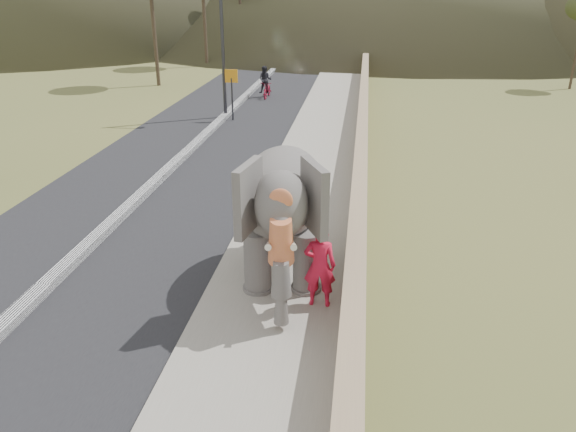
{
  "coord_description": "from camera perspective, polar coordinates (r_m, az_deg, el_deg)",
  "views": [
    {
      "loc": [
        1.63,
        -9.36,
        6.27
      ],
      "look_at": [
        0.2,
        1.33,
        1.7
      ],
      "focal_mm": 35.0,
      "sensor_mm": 36.0,
      "label": 1
    }
  ],
  "objects": [
    {
      "name": "signboard",
      "position": [
        27.03,
        -5.74,
        13.01
      ],
      "size": [
        0.6,
        0.08,
        2.4
      ],
      "color": "#2D2D33",
      "rests_on": "ground"
    },
    {
      "name": "road",
      "position": [
        21.4,
        -10.83,
        5.56
      ],
      "size": [
        7.0,
        120.0,
        0.03
      ],
      "primitive_type": "cube",
      "color": "black",
      "rests_on": "ground"
    },
    {
      "name": "trees",
      "position": [
        40.21,
        9.45,
        19.41
      ],
      "size": [
        49.03,
        42.4,
        8.83
      ],
      "color": "#473828",
      "rests_on": "ground"
    },
    {
      "name": "elephant_and_man",
      "position": [
        12.24,
        -0.52,
        0.65
      ],
      "size": [
        2.57,
        4.33,
        2.97
      ],
      "color": "slate",
      "rests_on": "ground"
    },
    {
      "name": "lamppost",
      "position": [
        27.3,
        -6.14,
        19.92
      ],
      "size": [
        1.76,
        0.36,
        8.0
      ],
      "color": "#343238",
      "rests_on": "ground"
    },
    {
      "name": "median",
      "position": [
        21.37,
        -10.85,
        5.81
      ],
      "size": [
        0.35,
        120.0,
        0.22
      ],
      "primitive_type": "cube",
      "color": "black",
      "rests_on": "ground"
    },
    {
      "name": "parapet",
      "position": [
        20.19,
        7.41,
        6.32
      ],
      "size": [
        0.3,
        120.0,
        1.1
      ],
      "primitive_type": "cube",
      "color": "tan",
      "rests_on": "ground"
    },
    {
      "name": "walkway",
      "position": [
        20.39,
        2.69,
        5.26
      ],
      "size": [
        3.0,
        120.0,
        0.15
      ],
      "primitive_type": "cube",
      "color": "#9E9687",
      "rests_on": "ground"
    },
    {
      "name": "motorcyclist",
      "position": [
        32.59,
        -2.2,
        13.08
      ],
      "size": [
        0.8,
        1.76,
        1.77
      ],
      "color": "maroon",
      "rests_on": "ground"
    },
    {
      "name": "ground",
      "position": [
        11.38,
        -1.92,
        -10.47
      ],
      "size": [
        160.0,
        160.0,
        0.0
      ],
      "primitive_type": "plane",
      "color": "olive",
      "rests_on": "ground"
    }
  ]
}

